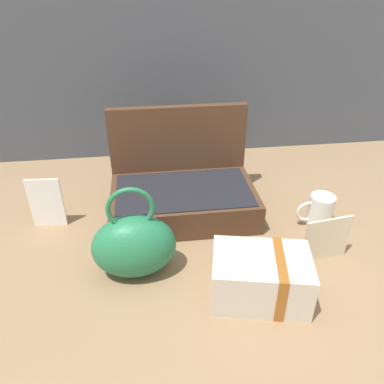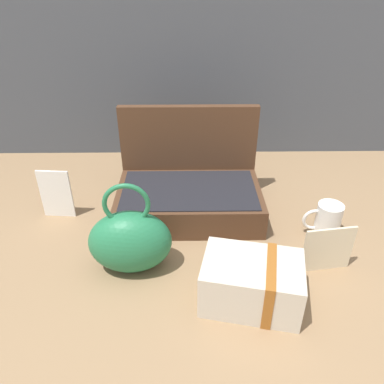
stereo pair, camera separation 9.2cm
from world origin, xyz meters
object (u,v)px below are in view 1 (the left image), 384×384
Objects in this scene: teal_pouch_handbag at (134,245)px; cream_toiletry_bag at (262,277)px; open_suitcase at (182,190)px; info_card_left at (46,203)px; coffee_mug at (320,211)px; poster_card_right at (327,239)px.

teal_pouch_handbag is 0.30m from cream_toiletry_bag.
open_suitcase is 0.29m from teal_pouch_handbag.
open_suitcase reaches higher than info_card_left.
coffee_mug is at bearing 14.13° from teal_pouch_handbag.
cream_toiletry_bag is 1.90× the size of poster_card_right.
info_card_left is (-0.24, 0.23, -0.01)m from teal_pouch_handbag.
coffee_mug is at bearing -2.48° from info_card_left.
teal_pouch_handbag is (-0.14, -0.25, 0.01)m from open_suitcase.
info_card_left is (-0.76, 0.10, 0.03)m from coffee_mug.
open_suitcase is 1.73× the size of teal_pouch_handbag.
cream_toiletry_bag is (0.28, -0.11, -0.03)m from teal_pouch_handbag.
coffee_mug is (0.51, 0.13, -0.04)m from teal_pouch_handbag.
open_suitcase reaches higher than teal_pouch_handbag.
open_suitcase is 0.42m from poster_card_right.
teal_pouch_handbag reaches higher than coffee_mug.
poster_card_right reaches higher than coffee_mug.
open_suitcase is 0.39m from cream_toiletry_bag.
open_suitcase is 1.75× the size of cream_toiletry_bag.
teal_pouch_handbag is 1.01× the size of cream_toiletry_bag.
poster_card_right is at bearing -108.14° from coffee_mug.
teal_pouch_handbag is 0.33m from info_card_left.
poster_card_right is at bearing -1.43° from teal_pouch_handbag.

